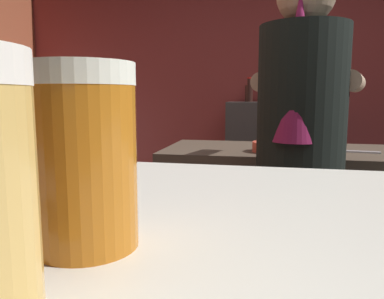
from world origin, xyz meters
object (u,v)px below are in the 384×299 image
Objects in this scene: bartender at (299,154)px; chefs_knife at (353,152)px; mixing_bowl at (271,147)px; bottle_vinegar at (249,92)px; bottle_hot_sauce at (267,90)px; mini_fridge at (62,160)px; bottle_olive_oil at (298,94)px; pint_glass_near at (84,157)px.

chefs_knife is (0.28, 0.41, -0.04)m from bartender.
bottle_vinegar is (-0.20, 1.52, 0.28)m from mixing_bowl.
mixing_bowl is at bearing -88.03° from bottle_hot_sauce.
bartender is (2.03, -1.62, 0.37)m from mini_fridge.
chefs_knife is at bearing -20.06° from bartender.
chefs_knife is 1.50m from bottle_olive_oil.
bottle_olive_oil is 0.42m from bottle_vinegar.
bottle_olive_oil reaches higher than chefs_knife.
chefs_knife is 1.49m from bottle_hot_sauce.
bartender reaches higher than bottle_olive_oil.
pint_glass_near is (1.78, -2.89, 0.55)m from mini_fridge.
mixing_bowl is 0.40m from chefs_knife.
mini_fridge is 2.62m from bartender.
mini_fridge is 6.63× the size of bottle_olive_oil.
chefs_knife is at bearing -27.66° from mini_fridge.
bartender reaches higher than chefs_knife.
bartender is 1.82m from bottle_hot_sauce.
bartender is 9.49× the size of mixing_bowl.
bottle_hot_sauce is 0.17m from bottle_vinegar.
mini_fridge is at bearing 146.31° from mixing_bowl.
pint_glass_near reaches higher than mixing_bowl.
pint_glass_near is at bearing -91.54° from bottle_hot_sauce.
chefs_knife is at bearing -82.91° from bottle_olive_oil.
mixing_bowl is 1.63m from pint_glass_near.
bartender reaches higher than mixing_bowl.
chefs_knife is at bearing 9.65° from mixing_bowl.
mixing_bowl is 0.74× the size of chefs_knife.
pint_glass_near is at bearing -96.24° from bottle_olive_oil.
pint_glass_near is at bearing -176.23° from bartender.
bottle_olive_oil reaches higher than pint_glass_near.
bartender reaches higher than bottle_hot_sauce.
mini_fridge is 6.88× the size of mixing_bowl.
pint_glass_near is at bearing -101.04° from chefs_knife.
mixing_bowl is 0.96× the size of bottle_olive_oil.
bartender reaches higher than mini_fridge.
pint_glass_near reaches higher than mini_fridge.
bottle_vinegar reaches higher than mini_fridge.
mini_fridge is 3.44m from pint_glass_near.
chefs_knife is 1.77m from pint_glass_near.
mini_fridge reaches higher than chefs_knife.
bottle_vinegar is at bearing 153.56° from bottle_hot_sauce.
bottle_olive_oil reaches higher than mixing_bowl.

